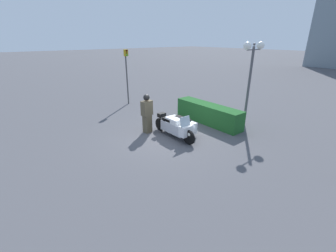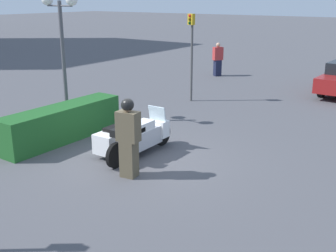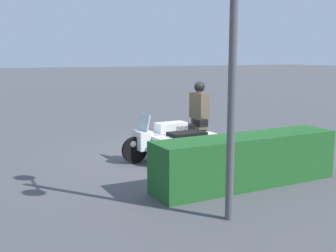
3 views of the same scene
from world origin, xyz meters
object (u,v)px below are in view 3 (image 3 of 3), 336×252
officer_rider (199,114)px  hedge_bush_curbside (246,160)px  twin_lamp_post (234,14)px  police_motorcycle (176,142)px

officer_rider → hedge_bush_curbside: size_ratio=0.47×
hedge_bush_curbside → twin_lamp_post: bearing=44.1°
police_motorcycle → officer_rider: bearing=-144.1°
hedge_bush_curbside → twin_lamp_post: size_ratio=0.97×
police_motorcycle → officer_rider: 1.58m
police_motorcycle → twin_lamp_post: twin_lamp_post is taller
police_motorcycle → twin_lamp_post: 4.52m
police_motorcycle → hedge_bush_curbside: bearing=97.2°
hedge_bush_curbside → police_motorcycle: bearing=-82.0°
officer_rider → hedge_bush_curbside: 3.32m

